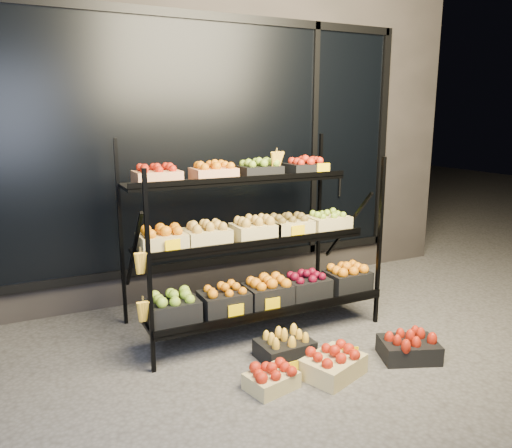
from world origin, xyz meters
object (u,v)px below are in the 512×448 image
display_rack (253,241)px  floor_crate_midright (333,363)px  floor_crate_left (271,377)px  floor_crate_midleft (285,346)px

display_rack → floor_crate_midright: size_ratio=4.28×
display_rack → floor_crate_left: bearing=-108.8°
display_rack → floor_crate_midleft: display_rack is taller
floor_crate_left → floor_crate_midright: 0.48m
floor_crate_left → floor_crate_midleft: (0.30, 0.35, 0.01)m
floor_crate_midleft → floor_crate_left: bearing=-133.0°
display_rack → floor_crate_midright: display_rack is taller
display_rack → floor_crate_left: display_rack is taller
display_rack → floor_crate_left: size_ratio=5.71×
display_rack → floor_crate_midright: bearing=-82.4°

